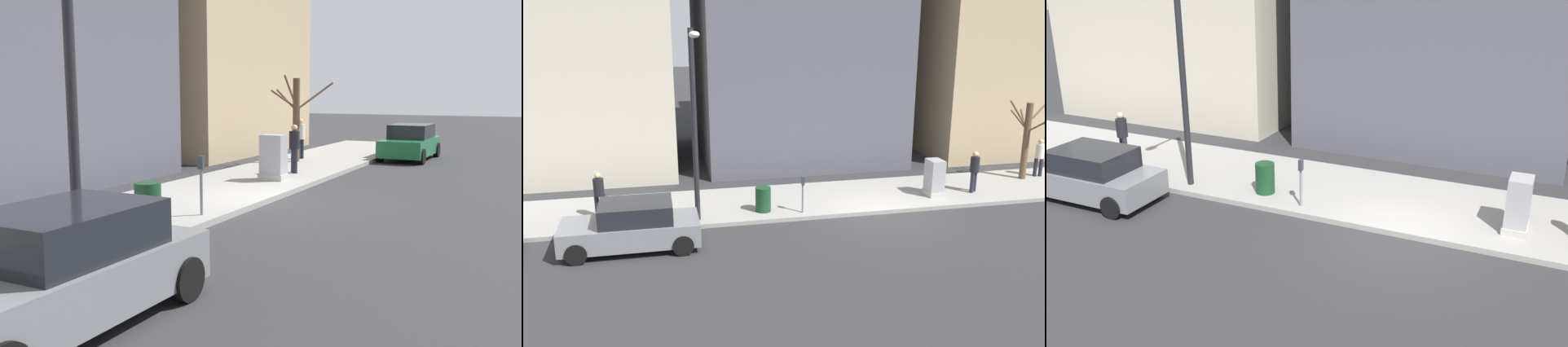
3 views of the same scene
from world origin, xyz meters
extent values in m
plane|color=#2B2B2D|center=(0.00, 0.00, 0.00)|extent=(120.00, 120.00, 0.00)
cube|color=gray|center=(2.00, 0.00, 0.07)|extent=(4.00, 36.00, 0.15)
cube|color=slate|center=(-1.25, 8.85, 0.57)|extent=(1.81, 4.20, 0.70)
cube|color=black|center=(-1.25, 8.65, 1.22)|extent=(1.60, 2.20, 0.60)
cylinder|color=black|center=(-0.40, 10.40, 0.32)|extent=(0.22, 0.64, 0.64)
cylinder|color=black|center=(-2.10, 7.30, 0.32)|extent=(0.22, 0.64, 0.64)
cylinder|color=black|center=(-0.40, 7.30, 0.32)|extent=(0.22, 0.64, 0.64)
cylinder|color=slate|center=(0.45, 2.90, 0.68)|extent=(0.07, 0.07, 1.05)
cube|color=#2D333D|center=(0.45, 2.90, 1.35)|extent=(0.14, 0.10, 0.30)
cube|color=#A8A399|center=(1.30, -2.65, 0.24)|extent=(0.83, 0.61, 0.18)
cube|color=#939399|center=(1.30, -2.65, 0.96)|extent=(0.75, 0.55, 1.25)
cylinder|color=black|center=(0.55, 6.64, 3.40)|extent=(0.18, 0.18, 6.50)
cylinder|color=#14381E|center=(0.90, 4.26, 0.60)|extent=(0.56, 0.56, 0.90)
cylinder|color=#1E1E2D|center=(1.49, 10.06, 0.56)|extent=(0.16, 0.16, 0.82)
cylinder|color=#1E1E2D|center=(1.39, 9.85, 0.56)|extent=(0.16, 0.16, 0.82)
cylinder|color=black|center=(1.44, 9.95, 1.28)|extent=(0.36, 0.36, 0.62)
sphere|color=tan|center=(1.44, 9.95, 1.70)|extent=(0.22, 0.22, 0.22)
camera|label=1|loc=(-6.57, 13.84, 2.93)|focal=40.00mm
camera|label=2|loc=(-18.70, 7.93, 7.19)|focal=40.00mm
camera|label=3|loc=(-12.83, -3.40, 6.66)|focal=40.00mm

